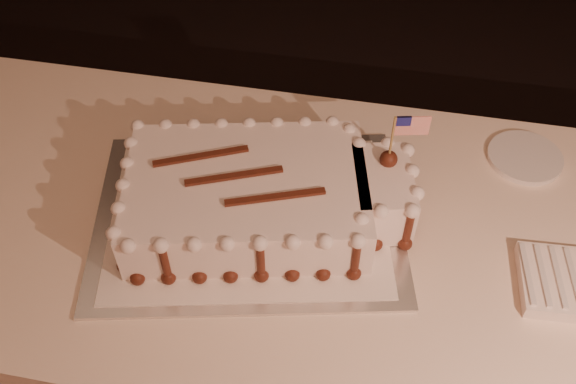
% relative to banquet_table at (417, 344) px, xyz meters
% --- Properties ---
extents(banquet_table, '(2.40, 0.80, 0.75)m').
position_rel_banquet_table_xyz_m(banquet_table, '(0.00, 0.00, 0.00)').
color(banquet_table, '#FFDFC5').
rests_on(banquet_table, ground).
extents(cake_board, '(0.69, 0.57, 0.01)m').
position_rel_banquet_table_xyz_m(cake_board, '(-0.39, 0.00, 0.38)').
color(cake_board, silver).
rests_on(cake_board, banquet_table).
extents(doily, '(0.62, 0.52, 0.00)m').
position_rel_banquet_table_xyz_m(doily, '(-0.39, 0.00, 0.38)').
color(doily, white).
rests_on(doily, cake_board).
extents(sheet_cake, '(0.59, 0.40, 0.23)m').
position_rel_banquet_table_xyz_m(sheet_cake, '(-0.36, 0.01, 0.44)').
color(sheet_cake, white).
rests_on(sheet_cake, doily).
extents(side_plate, '(0.16, 0.16, 0.01)m').
position_rel_banquet_table_xyz_m(side_plate, '(0.16, 0.27, 0.38)').
color(side_plate, silver).
rests_on(side_plate, banquet_table).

